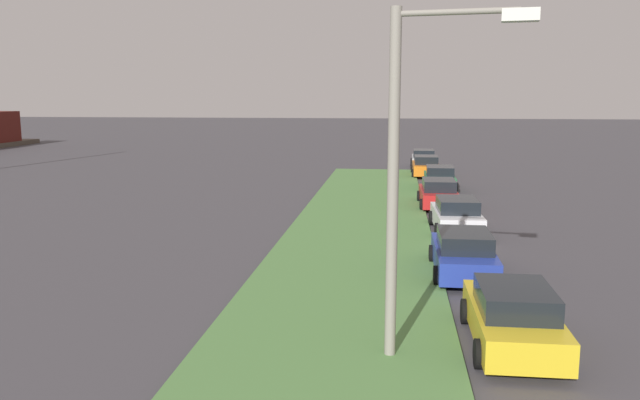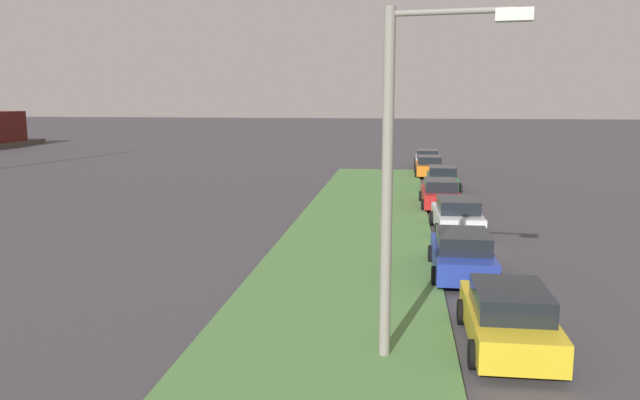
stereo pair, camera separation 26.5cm
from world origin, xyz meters
name	(u,v)px [view 2 (the right image)]	position (x,y,z in m)	size (l,w,h in m)	color
grass_median	(342,285)	(10.00, 7.70, 0.06)	(60.00, 6.00, 0.12)	#517F42
parked_car_yellow	(508,317)	(5.84, 3.49, 0.72)	(4.30, 2.03, 1.47)	gold
parked_car_blue	(462,254)	(11.66, 4.01, 0.72)	(4.31, 2.03, 1.47)	#23389E
parked_car_white	(457,216)	(18.31, 3.61, 0.72)	(4.36, 2.13, 1.47)	silver
parked_car_red	(440,194)	(24.30, 3.97, 0.72)	(4.32, 2.06, 1.47)	red
parked_car_green	(442,178)	(30.49, 3.49, 0.72)	(4.35, 2.11, 1.47)	#1E6B38
parked_car_orange	(429,166)	(37.10, 4.02, 0.72)	(4.31, 2.03, 1.47)	orange
parked_car_silver	(427,159)	(42.32, 3.95, 0.72)	(4.33, 2.09, 1.47)	#B2B5BA
streetlight	(404,161)	(4.75, 5.94, 4.39)	(0.71, 2.87, 7.50)	gray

